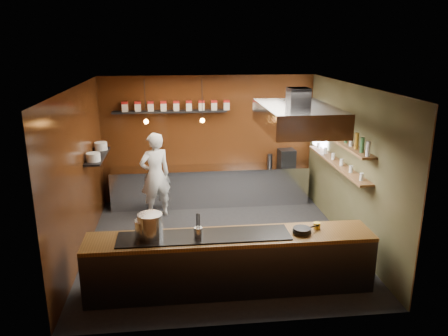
{
  "coord_description": "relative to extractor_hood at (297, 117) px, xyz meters",
  "views": [
    {
      "loc": [
        -0.77,
        -7.62,
        3.77
      ],
      "look_at": [
        0.12,
        0.4,
        1.4
      ],
      "focal_mm": 35.0,
      "sensor_mm": 36.0,
      "label": 1
    }
  ],
  "objects": [
    {
      "name": "right_wall",
      "position": [
        1.2,
        0.4,
        -1.01
      ],
      "size": [
        0.0,
        5.0,
        5.0
      ],
      "primitive_type": "plane",
      "rotation": [
        1.57,
        0.0,
        -1.57
      ],
      "color": "#474828",
      "rests_on": "ground"
    },
    {
      "name": "left_wall",
      "position": [
        -3.8,
        0.4,
        -1.01
      ],
      "size": [
        0.0,
        5.0,
        5.0
      ],
      "primitive_type": "plane",
      "rotation": [
        1.57,
        0.0,
        1.57
      ],
      "color": "#321B09",
      "rests_on": "ground"
    },
    {
      "name": "bottles",
      "position": [
        1.04,
        0.7,
        -0.45
      ],
      "size": [
        0.06,
        2.66,
        0.24
      ],
      "color": "silver",
      "rests_on": "bottle_shelf_upper"
    },
    {
      "name": "pendant_right",
      "position": [
        -1.5,
        2.1,
        -0.35
      ],
      "size": [
        0.1,
        0.1,
        0.95
      ],
      "color": "black",
      "rests_on": "ceiling"
    },
    {
      "name": "back_wall",
      "position": [
        -1.3,
        2.9,
        -1.01
      ],
      "size": [
        5.0,
        0.0,
        5.0
      ],
      "primitive_type": "plane",
      "rotation": [
        1.57,
        0.0,
        0.0
      ],
      "color": "#321B09",
      "rests_on": "ground"
    },
    {
      "name": "pass_counter",
      "position": [
        -1.3,
        -1.2,
        -2.04
      ],
      "size": [
        4.4,
        0.72,
        0.94
      ],
      "color": "#38383D",
      "rests_on": "floor"
    },
    {
      "name": "extractor_hood",
      "position": [
        0.0,
        0.0,
        0.0
      ],
      "size": [
        1.2,
        2.0,
        0.72
      ],
      "color": "#38383D",
      "rests_on": "ceiling"
    },
    {
      "name": "utensil_crock",
      "position": [
        -1.79,
        -1.26,
        -1.48
      ],
      "size": [
        0.16,
        0.16,
        0.16
      ],
      "primitive_type": "cylinder",
      "rotation": [
        0.0,
        0.0,
        -0.33
      ],
      "color": "silver",
      "rests_on": "pass_counter"
    },
    {
      "name": "bottle_shelf_lower",
      "position": [
        1.04,
        0.7,
        -1.06
      ],
      "size": [
        0.26,
        2.8,
        0.04
      ],
      "primitive_type": "cube",
      "color": "brown",
      "rests_on": "right_wall"
    },
    {
      "name": "bottle_shelf_upper",
      "position": [
        1.04,
        0.7,
        -0.59
      ],
      "size": [
        0.26,
        2.8,
        0.04
      ],
      "primitive_type": "cube",
      "color": "brown",
      "rests_on": "right_wall"
    },
    {
      "name": "plate_stacks",
      "position": [
        -3.64,
        1.4,
        -0.86
      ],
      "size": [
        0.26,
        1.16,
        0.16
      ],
      "color": "white",
      "rests_on": "plate_shelf"
    },
    {
      "name": "storage_tins",
      "position": [
        -2.05,
        2.76,
        -0.17
      ],
      "size": [
        2.43,
        0.13,
        0.22
      ],
      "color": "#BFB29F",
      "rests_on": "tin_shelf"
    },
    {
      "name": "window_pane",
      "position": [
        1.15,
        2.1,
        -0.61
      ],
      "size": [
        0.0,
        1.0,
        1.0
      ],
      "primitive_type": "plane",
      "rotation": [
        1.57,
        0.0,
        -1.57
      ],
      "color": "white",
      "rests_on": "right_wall"
    },
    {
      "name": "espresso_machine",
      "position": [
        0.53,
        2.62,
        -1.42
      ],
      "size": [
        0.39,
        0.37,
        0.37
      ],
      "primitive_type": "cube",
      "rotation": [
        0.0,
        0.0,
        0.06
      ],
      "color": "black",
      "rests_on": "prep_counter"
    },
    {
      "name": "wine_glasses",
      "position": [
        1.04,
        0.7,
        -0.97
      ],
      "size": [
        0.07,
        2.37,
        0.13
      ],
      "color": "silver",
      "rests_on": "bottle_shelf_lower"
    },
    {
      "name": "stockpot_small",
      "position": [
        -2.58,
        -1.16,
        -1.43
      ],
      "size": [
        0.31,
        0.31,
        0.27
      ],
      "primitive_type": "cylinder",
      "rotation": [
        0.0,
        0.0,
        -0.05
      ],
      "color": "silver",
      "rests_on": "pass_counter"
    },
    {
      "name": "frying_pan",
      "position": [
        -0.2,
        -1.26,
        -1.53
      ],
      "size": [
        0.45,
        0.29,
        0.07
      ],
      "color": "black",
      "rests_on": "pass_counter"
    },
    {
      "name": "stockpot_large",
      "position": [
        -2.5,
        -1.15,
        -1.38
      ],
      "size": [
        0.43,
        0.43,
        0.36
      ],
      "primitive_type": "cylinder",
      "rotation": [
        0.0,
        0.0,
        0.16
      ],
      "color": "silver",
      "rests_on": "pass_counter"
    },
    {
      "name": "tin_shelf",
      "position": [
        -2.2,
        2.76,
        -0.31
      ],
      "size": [
        2.6,
        0.26,
        0.04
      ],
      "primitive_type": "cube",
      "color": "black",
      "rests_on": "back_wall"
    },
    {
      "name": "butter_jar",
      "position": [
        0.08,
        -1.1,
        -1.54
      ],
      "size": [
        0.12,
        0.12,
        0.1
      ],
      "primitive_type": "cylinder",
      "rotation": [
        0.0,
        0.0,
        -0.13
      ],
      "color": "gold",
      "rests_on": "pass_counter"
    },
    {
      "name": "plate_shelf",
      "position": [
        -3.64,
        1.4,
        -0.96
      ],
      "size": [
        0.3,
        1.4,
        0.04
      ],
      "primitive_type": "cube",
      "color": "black",
      "rests_on": "left_wall"
    },
    {
      "name": "floor",
      "position": [
        -1.3,
        0.4,
        -2.51
      ],
      "size": [
        5.0,
        5.0,
        0.0
      ],
      "primitive_type": "plane",
      "color": "black",
      "rests_on": "ground"
    },
    {
      "name": "pendant_left",
      "position": [
        -2.7,
        2.1,
        -0.35
      ],
      "size": [
        0.1,
        0.1,
        0.95
      ],
      "color": "black",
      "rests_on": "ceiling"
    },
    {
      "name": "prep_counter",
      "position": [
        -1.3,
        2.57,
        -2.06
      ],
      "size": [
        4.6,
        0.65,
        0.9
      ],
      "primitive_type": "cube",
      "color": "silver",
      "rests_on": "floor"
    },
    {
      "name": "ceiling",
      "position": [
        -1.3,
        0.4,
        0.49
      ],
      "size": [
        5.0,
        5.0,
        0.0
      ],
      "primitive_type": "plane",
      "rotation": [
        3.14,
        0.0,
        0.0
      ],
      "color": "silver",
      "rests_on": "back_wall"
    },
    {
      "name": "chef",
      "position": [
        -2.55,
        1.93,
        -1.56
      ],
      "size": [
        0.82,
        0.7,
        1.89
      ],
      "primitive_type": "imported",
      "rotation": [
        0.0,
        0.0,
        3.56
      ],
      "color": "silver",
      "rests_on": "floor"
    }
  ]
}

